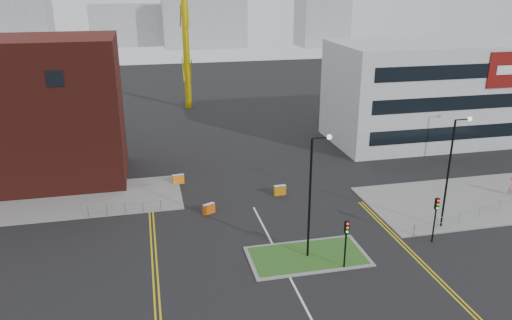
# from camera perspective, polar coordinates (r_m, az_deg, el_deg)

# --- Properties ---
(pavement_left) EXTENTS (28.00, 8.00, 0.12)m
(pavement_left) POSITION_cam_1_polar(r_m,az_deg,el_deg) (49.17, -25.14, -4.64)
(pavement_left) COLOR slate
(pavement_left) RESTS_ON ground
(pavement_right) EXTENTS (24.00, 10.00, 0.12)m
(pavement_right) POSITION_cam_1_polar(r_m,az_deg,el_deg) (50.85, 25.59, -3.92)
(pavement_right) COLOR slate
(pavement_right) RESTS_ON ground
(island_kerb) EXTENTS (8.60, 4.60, 0.08)m
(island_kerb) POSITION_cam_1_polar(r_m,az_deg,el_deg) (36.96, 5.90, -10.89)
(island_kerb) COLOR slate
(island_kerb) RESTS_ON ground
(grass_island) EXTENTS (8.00, 4.00, 0.12)m
(grass_island) POSITION_cam_1_polar(r_m,az_deg,el_deg) (36.95, 5.90, -10.87)
(grass_island) COLOR #22501A
(grass_island) RESTS_ON ground
(office_block) EXTENTS (25.00, 12.20, 12.00)m
(office_block) POSITION_cam_1_polar(r_m,az_deg,el_deg) (65.39, 19.69, 7.35)
(office_block) COLOR #A4A6A8
(office_block) RESTS_ON ground
(streetlamp_island) EXTENTS (1.46, 0.36, 9.18)m
(streetlamp_island) POSITION_cam_1_polar(r_m,az_deg,el_deg) (34.60, 6.55, -3.17)
(streetlamp_island) COLOR black
(streetlamp_island) RESTS_ON ground
(streetlamp_right_near) EXTENTS (1.46, 0.36, 9.18)m
(streetlamp_right_near) POSITION_cam_1_polar(r_m,az_deg,el_deg) (41.54, 21.47, -0.49)
(streetlamp_right_near) COLOR black
(streetlamp_right_near) RESTS_ON ground
(traffic_light_island) EXTENTS (0.28, 0.33, 3.65)m
(traffic_light_island) POSITION_cam_1_polar(r_m,az_deg,el_deg) (34.74, 10.27, -8.49)
(traffic_light_island) COLOR black
(traffic_light_island) RESTS_ON ground
(traffic_light_right) EXTENTS (0.28, 0.33, 3.65)m
(traffic_light_right) POSITION_cam_1_polar(r_m,az_deg,el_deg) (39.86, 19.88, -5.56)
(traffic_light_right) COLOR black
(traffic_light_right) RESTS_ON ground
(railing_left) EXTENTS (6.05, 0.05, 1.10)m
(railing_left) POSITION_cam_1_polar(r_m,az_deg,el_deg) (43.96, -14.76, -5.20)
(railing_left) COLOR gray
(railing_left) RESTS_ON ground
(railing_right) EXTENTS (19.05, 5.05, 1.10)m
(railing_right) POSITION_cam_1_polar(r_m,az_deg,el_deg) (47.92, 26.08, -4.48)
(railing_right) COLOR gray
(railing_right) RESTS_ON ground
(centre_line) EXTENTS (0.15, 30.00, 0.01)m
(centre_line) POSITION_cam_1_polar(r_m,az_deg,el_deg) (31.71, 5.87, -16.78)
(centre_line) COLOR silver
(centre_line) RESTS_ON ground
(yellow_left_a) EXTENTS (0.12, 24.00, 0.01)m
(yellow_left_a) POSITION_cam_1_polar(r_m,az_deg,el_deg) (37.13, -11.78, -11.15)
(yellow_left_a) COLOR gold
(yellow_left_a) RESTS_ON ground
(yellow_left_b) EXTENTS (0.12, 24.00, 0.01)m
(yellow_left_b) POSITION_cam_1_polar(r_m,az_deg,el_deg) (37.13, -11.31, -11.12)
(yellow_left_b) COLOR gold
(yellow_left_b) RESTS_ON ground
(yellow_right_a) EXTENTS (0.12, 20.00, 0.01)m
(yellow_right_a) POSITION_cam_1_polar(r_m,az_deg,el_deg) (38.30, 17.77, -10.71)
(yellow_right_a) COLOR gold
(yellow_right_a) RESTS_ON ground
(yellow_right_b) EXTENTS (0.12, 20.00, 0.01)m
(yellow_right_b) POSITION_cam_1_polar(r_m,az_deg,el_deg) (38.45, 18.16, -10.63)
(yellow_right_b) COLOR gold
(yellow_right_b) RESTS_ON ground
(skyline_a) EXTENTS (18.00, 12.00, 22.00)m
(skyline_a) POSITION_cam_1_polar(r_m,az_deg,el_deg) (145.62, -26.12, 14.83)
(skyline_a) COLOR gray
(skyline_a) RESTS_ON ground
(skyline_b) EXTENTS (24.00, 12.00, 16.00)m
(skyline_b) POSITION_cam_1_polar(r_m,az_deg,el_deg) (153.50, -5.99, 15.69)
(skyline_b) COLOR gray
(skyline_b) RESTS_ON ground
(skyline_d) EXTENTS (30.00, 12.00, 12.00)m
(skyline_d) POSITION_cam_1_polar(r_m,az_deg,el_deg) (162.49, -12.95, 14.83)
(skyline_d) COLOR gray
(skyline_d) RESTS_ON ground
(pedestrian) EXTENTS (0.78, 0.61, 1.91)m
(pedestrian) POSITION_cam_1_polar(r_m,az_deg,el_deg) (51.77, 27.20, -2.70)
(pedestrian) COLOR #C88288
(pedestrian) RESTS_ON ground
(barrier_left) EXTENTS (1.15, 0.50, 0.93)m
(barrier_left) POSITION_cam_1_polar(r_m,az_deg,el_deg) (49.58, -8.87, -2.14)
(barrier_left) COLOR orange
(barrier_left) RESTS_ON ground
(barrier_mid) EXTENTS (1.11, 0.77, 0.89)m
(barrier_mid) POSITION_cam_1_polar(r_m,az_deg,el_deg) (43.07, -5.41, -5.52)
(barrier_mid) COLOR #DC530C
(barrier_mid) RESTS_ON ground
(barrier_right) EXTENTS (1.13, 0.42, 0.94)m
(barrier_right) POSITION_cam_1_polar(r_m,az_deg,el_deg) (46.51, 2.74, -3.42)
(barrier_right) COLOR #C3750A
(barrier_right) RESTS_ON ground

